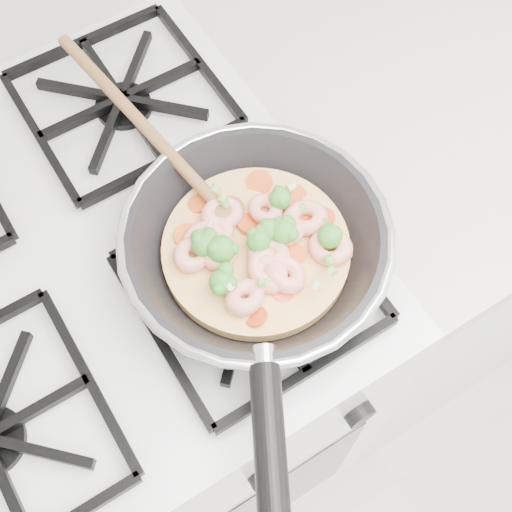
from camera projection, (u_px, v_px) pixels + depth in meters
stove at (130, 373)px, 1.17m from camera, size 0.60×0.60×0.92m
counter_right at (491, 167)px, 1.37m from camera, size 1.00×0.60×0.90m
skillet at (255, 248)px, 0.72m from camera, size 0.30×0.59×0.09m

